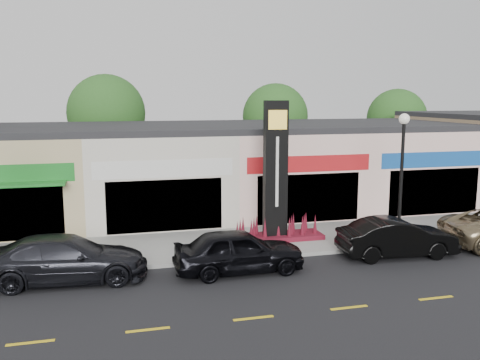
{
  "coord_description": "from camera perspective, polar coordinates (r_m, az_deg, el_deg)",
  "views": [
    {
      "loc": [
        -3.77,
        -16.23,
        6.28
      ],
      "look_at": [
        1.38,
        4.0,
        2.87
      ],
      "focal_mm": 38.0,
      "sensor_mm": 36.0,
      "label": 1
    }
  ],
  "objects": [
    {
      "name": "car_dark_sedan",
      "position": [
        18.61,
        -18.97,
        -8.37
      ],
      "size": [
        2.5,
        5.61,
        1.6
      ],
      "primitive_type": "imported",
      "rotation": [
        0.0,
        0.0,
        1.52
      ],
      "color": "black",
      "rests_on": "ground"
    },
    {
      "name": "shop_pink_e",
      "position": [
        32.36,
        16.04,
        2.03
      ],
      "size": [
        7.0,
        10.01,
        4.8
      ],
      "color": "beige",
      "rests_on": "ground"
    },
    {
      "name": "sidewalk",
      "position": [
        21.83,
        -3.77,
        -7.26
      ],
      "size": [
        52.0,
        4.3,
        0.15
      ],
      "primitive_type": "cube",
      "color": "gray",
      "rests_on": "ground"
    },
    {
      "name": "tree_rear_mid",
      "position": [
        37.65,
        3.98,
        7.13
      ],
      "size": [
        4.8,
        4.8,
        7.29
      ],
      "color": "#382619",
      "rests_on": "ground"
    },
    {
      "name": "ground",
      "position": [
        17.81,
        -1.16,
        -11.37
      ],
      "size": [
        120.0,
        120.0,
        0.0
      ],
      "primitive_type": "plane",
      "color": "black",
      "rests_on": "ground"
    },
    {
      "name": "tree_rear_west",
      "position": [
        35.75,
        -14.76,
        7.28
      ],
      "size": [
        5.2,
        5.2,
        7.83
      ],
      "color": "#382619",
      "rests_on": "ground"
    },
    {
      "name": "lamp_east_near",
      "position": [
        22.3,
        17.72,
        1.62
      ],
      "size": [
        0.44,
        0.44,
        5.47
      ],
      "color": "black",
      "rests_on": "sidewalk"
    },
    {
      "name": "shop_pink_w",
      "position": [
        29.47,
        4.18,
        1.69
      ],
      "size": [
        7.0,
        10.01,
        4.8
      ],
      "color": "beige",
      "rests_on": "ground"
    },
    {
      "name": "curb",
      "position": [
        19.72,
        -2.56,
        -9.07
      ],
      "size": [
        52.0,
        0.2,
        0.15
      ],
      "primitive_type": "cube",
      "color": "gray",
      "rests_on": "ground"
    },
    {
      "name": "car_black_sedan",
      "position": [
        18.5,
        -0.13,
        -7.95
      ],
      "size": [
        1.97,
        4.73,
        1.6
      ],
      "primitive_type": "imported",
      "rotation": [
        0.0,
        0.0,
        1.59
      ],
      "color": "black",
      "rests_on": "ground"
    },
    {
      "name": "shop_cream",
      "position": [
        28.07,
        -9.51,
        1.2
      ],
      "size": [
        7.0,
        10.01,
        4.8
      ],
      "color": "beige",
      "rests_on": "ground"
    },
    {
      "name": "tree_rear_east",
      "position": [
        41.87,
        17.18,
        6.61
      ],
      "size": [
        4.6,
        4.6,
        6.94
      ],
      "color": "#382619",
      "rests_on": "ground"
    },
    {
      "name": "shop_beige",
      "position": [
        28.36,
        -23.73,
        0.63
      ],
      "size": [
        7.0,
        10.85,
        4.8
      ],
      "color": "tan",
      "rests_on": "ground"
    },
    {
      "name": "pylon_sign",
      "position": [
        21.89,
        3.98,
        -1.28
      ],
      "size": [
        4.2,
        1.3,
        6.0
      ],
      "color": "#500D1C",
      "rests_on": "sidewalk"
    },
    {
      "name": "car_black_conv",
      "position": [
        21.22,
        17.22,
        -6.21
      ],
      "size": [
        1.92,
        4.75,
        1.53
      ],
      "primitive_type": "imported",
      "rotation": [
        0.0,
        0.0,
        1.5
      ],
      "color": "black",
      "rests_on": "ground"
    }
  ]
}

